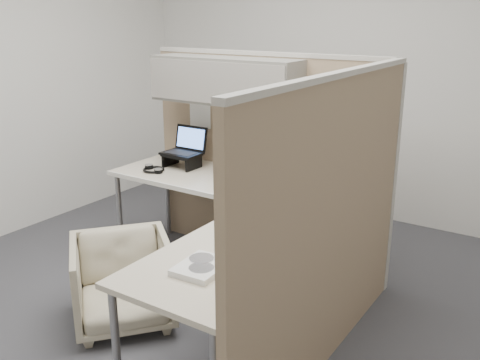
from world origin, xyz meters
The scene contains 18 objects.
ground centered at (0.00, 0.00, 0.00)m, with size 4.50×4.50×0.00m, color #3B3A40.
partition_back centered at (-0.22, 0.83, 1.10)m, with size 2.00×0.36×1.63m.
partition_right centered at (0.90, -0.07, 0.82)m, with size 0.07×2.03×1.63m.
desk centered at (0.12, 0.13, 0.69)m, with size 2.00×1.98×0.73m.
office_chair centered at (-0.34, -0.43, 0.31)m, with size 0.60×0.56×0.62m, color beige.
monitor_left centered at (0.15, 0.68, 1.00)m, with size 0.44×0.20×0.47m.
monitor_right centered at (0.65, 0.59, 1.00)m, with size 0.37×0.30×0.47m.
laptop_station centered at (-0.68, 0.63, 0.85)m, with size 0.30×0.26×0.31m.
keyboard centered at (0.15, 0.36, 0.74)m, with size 0.43×0.14×0.02m, color black.
mouse centered at (0.53, 0.32, 0.75)m, with size 0.11×0.07×0.04m, color black.
travel_mug centered at (0.44, 0.63, 0.82)m, with size 0.08×0.08×0.18m.
soda_can_green centered at (0.70, 0.31, 0.79)m, with size 0.07×0.07×0.12m, color silver.
soda_can_silver centered at (0.50, 0.44, 0.79)m, with size 0.07×0.07×0.12m, color #B21E1E.
sticky_note_d centered at (-0.12, 0.44, 0.73)m, with size 0.08×0.08×0.01m, color yellow.
sticky_note_b centered at (0.03, 0.26, 0.73)m, with size 0.08×0.08×0.01m, color yellow.
headphones centered at (-0.80, 0.40, 0.74)m, with size 0.21×0.21×0.03m.
paper_stack centered at (0.53, -0.73, 0.75)m, with size 0.22×0.28×0.03m.
desk_clock centered at (0.65, -0.33, 0.77)m, with size 0.09×0.08×0.09m.
Camera 1 is at (1.94, -2.55, 1.90)m, focal length 40.00 mm.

